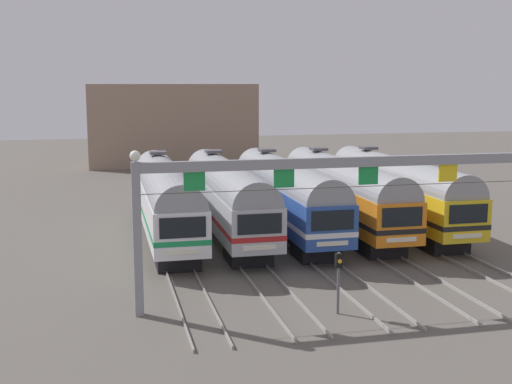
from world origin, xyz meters
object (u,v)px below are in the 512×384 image
Objects in this scene: commuter_train_yellow at (397,188)px; yard_signal_mast at (339,271)px; commuter_train_stainless at (227,195)px; commuter_train_white at (165,197)px; commuter_train_orange at (342,191)px; catenary_gantry at (368,185)px; commuter_train_blue at (286,193)px.

commuter_train_yellow is 6.74× the size of yard_signal_mast.
yard_signal_mast is at bearing -82.76° from commuter_train_stainless.
commuter_train_white is at bearing 180.00° from commuter_train_yellow.
commuter_train_yellow is at bearing 0.00° from commuter_train_white.
commuter_train_white is at bearing 180.00° from commuter_train_stainless.
commuter_train_orange is 6.74× the size of yard_signal_mast.
yard_signal_mast is at bearing -122.41° from commuter_train_yellow.
commuter_train_yellow is 0.87× the size of catenary_gantry.
commuter_train_blue is 13.73m from catenary_gantry.
commuter_train_blue is at bearing 82.76° from yard_signal_mast.
commuter_train_yellow is 18.04m from yard_signal_mast.
commuter_train_blue is (7.73, 0.00, 0.00)m from commuter_train_white.
commuter_train_orange is at bearing 0.00° from commuter_train_stainless.
commuter_train_white is 3.86m from commuter_train_stainless.
commuter_train_orange and commuter_train_yellow have the same top height.
commuter_train_yellow is at bearing 57.59° from yard_signal_mast.
commuter_train_stainless is at bearing 180.00° from commuter_train_yellow.
commuter_train_stainless is (3.86, 0.00, 0.00)m from commuter_train_white.
catenary_gantry reaches higher than yard_signal_mast.
commuter_train_orange is at bearing 180.00° from commuter_train_yellow.
commuter_train_blue is at bearing 0.00° from commuter_train_white.
commuter_train_white is 15.45m from commuter_train_yellow.
commuter_train_stainless is 6.74× the size of yard_signal_mast.
commuter_train_stainless and commuter_train_orange have the same top height.
commuter_train_white and commuter_train_blue have the same top height.
commuter_train_orange is (3.86, 0.00, 0.00)m from commuter_train_blue.
yard_signal_mast is (-5.79, -15.21, -0.81)m from commuter_train_orange.
commuter_train_white is 1.00× the size of commuter_train_blue.
commuter_train_yellow is (11.59, 0.00, 0.00)m from commuter_train_stainless.
commuter_train_white is 1.00× the size of commuter_train_orange.
commuter_train_white is 16.30m from yard_signal_mast.
commuter_train_white and commuter_train_yellow have the same top height.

